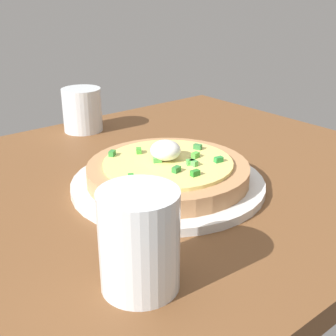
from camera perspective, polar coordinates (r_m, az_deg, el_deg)
name	(u,v)px	position (r cm, az deg, el deg)	size (l,w,h in cm)	color
dining_table	(133,193)	(72.10, -4.47, -3.17)	(98.45, 72.35, 3.42)	brown
plate	(168,184)	(69.53, 0.00, -1.99)	(29.80, 29.80, 1.25)	silver
pizza	(168,170)	(68.64, -0.01, -0.29)	(24.85, 24.85, 6.17)	tan
cup_near	(82,112)	(96.95, -10.82, 7.04)	(8.17, 8.17, 9.05)	silver
cup_far	(139,244)	(46.12, -3.66, -9.60)	(8.30, 8.30, 10.98)	silver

